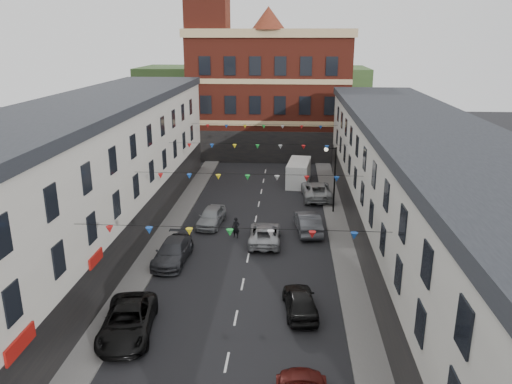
% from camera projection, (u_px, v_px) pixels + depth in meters
% --- Properties ---
extents(ground, '(160.00, 160.00, 0.00)m').
position_uv_depth(ground, '(243.00, 284.00, 31.78)').
color(ground, black).
rests_on(ground, ground).
extents(pavement_left, '(1.80, 64.00, 0.15)m').
position_uv_depth(pavement_left, '(145.00, 266.00, 34.12)').
color(pavement_left, '#605E5B').
rests_on(pavement_left, ground).
extents(pavement_right, '(1.80, 64.00, 0.15)m').
position_uv_depth(pavement_right, '(348.00, 273.00, 33.20)').
color(pavement_right, '#605E5B').
rests_on(pavement_right, ground).
extents(terrace_left, '(8.40, 56.00, 10.70)m').
position_uv_depth(terrace_left, '(60.00, 196.00, 31.93)').
color(terrace_left, beige).
rests_on(terrace_left, ground).
extents(terrace_right, '(8.40, 56.00, 9.70)m').
position_uv_depth(terrace_right, '(435.00, 212.00, 30.50)').
color(terrace_right, beige).
rests_on(terrace_right, ground).
extents(civic_building, '(20.60, 13.30, 18.50)m').
position_uv_depth(civic_building, '(270.00, 92.00, 65.50)').
color(civic_building, maroon).
rests_on(civic_building, ground).
extents(clock_tower, '(5.60, 5.60, 30.00)m').
position_uv_depth(clock_tower, '(208.00, 38.00, 61.17)').
color(clock_tower, maroon).
rests_on(clock_tower, ground).
extents(distant_hill, '(40.00, 14.00, 10.00)m').
position_uv_depth(distant_hill, '(253.00, 96.00, 89.60)').
color(distant_hill, '#2D4922').
rests_on(distant_hill, ground).
extents(street_lamp, '(1.10, 0.36, 6.00)m').
position_uv_depth(street_lamp, '(332.00, 171.00, 43.51)').
color(street_lamp, black).
rests_on(street_lamp, ground).
extents(car_left_c, '(3.28, 5.86, 1.55)m').
position_uv_depth(car_left_c, '(128.00, 321.00, 26.22)').
color(car_left_c, black).
rests_on(car_left_c, ground).
extents(car_left_d, '(2.32, 5.26, 1.50)m').
position_uv_depth(car_left_d, '(173.00, 252.00, 34.77)').
color(car_left_d, '#383A3F').
rests_on(car_left_d, ground).
extents(car_left_e, '(2.27, 4.68, 1.54)m').
position_uv_depth(car_left_e, '(211.00, 216.00, 41.56)').
color(car_left_e, '#94989C').
rests_on(car_left_e, ground).
extents(car_right_d, '(2.23, 4.50, 1.48)m').
position_uv_depth(car_right_d, '(300.00, 301.00, 28.28)').
color(car_right_d, black).
rests_on(car_right_d, ground).
extents(car_right_e, '(2.32, 5.19, 1.65)m').
position_uv_depth(car_right_e, '(308.00, 222.00, 40.07)').
color(car_right_e, '#494B51').
rests_on(car_right_e, ground).
extents(car_right_f, '(3.05, 6.02, 1.63)m').
position_uv_depth(car_right_f, '(317.00, 190.00, 48.49)').
color(car_right_f, '#9DA0A2').
rests_on(car_right_f, ground).
extents(moving_car, '(2.44, 5.15, 1.42)m').
position_uv_depth(moving_car, '(265.00, 234.00, 38.08)').
color(moving_car, '#A9ACB0').
rests_on(moving_car, ground).
extents(white_van, '(2.75, 5.76, 2.46)m').
position_uv_depth(white_van, '(299.00, 173.00, 53.21)').
color(white_van, white).
rests_on(white_van, ground).
extents(pedestrian, '(0.69, 0.54, 1.68)m').
position_uv_depth(pedestrian, '(236.00, 228.00, 38.92)').
color(pedestrian, black).
rests_on(pedestrian, ground).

